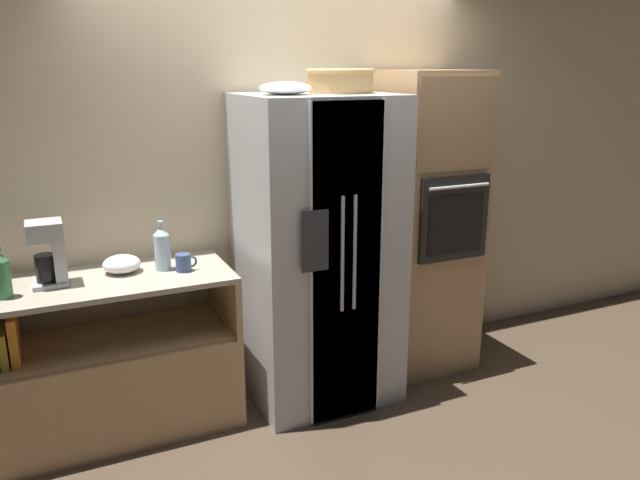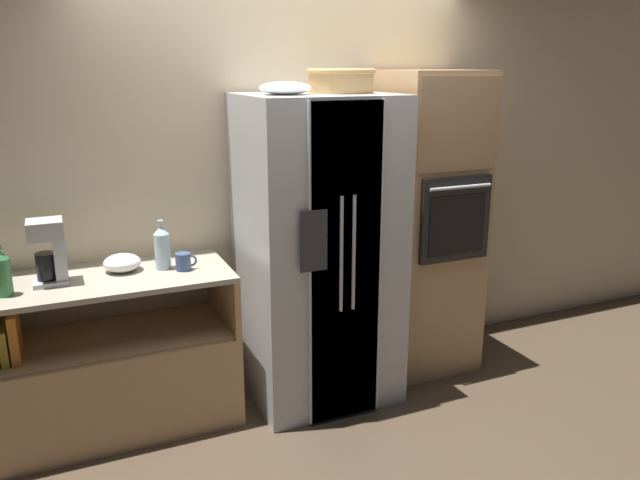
{
  "view_description": "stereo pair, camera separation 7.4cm",
  "coord_description": "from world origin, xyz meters",
  "px_view_note": "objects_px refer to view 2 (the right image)",
  "views": [
    {
      "loc": [
        -1.47,
        -3.32,
        2.03
      ],
      "look_at": [
        0.02,
        -0.08,
        1.03
      ],
      "focal_mm": 35.0,
      "sensor_mm": 36.0,
      "label": 1
    },
    {
      "loc": [
        -1.41,
        -3.35,
        2.03
      ],
      "look_at": [
        0.02,
        -0.08,
        1.03
      ],
      "focal_mm": 35.0,
      "sensor_mm": 36.0,
      "label": 2
    }
  ],
  "objects_px": {
    "wicker_basket": "(341,80)",
    "mug": "(184,262)",
    "bottle_short": "(2,273)",
    "fruit_bowl": "(285,88)",
    "coffee_maker": "(51,249)",
    "bottle_tall": "(162,247)",
    "mixing_bowl": "(122,263)",
    "wall_oven": "(426,224)",
    "refrigerator": "(318,251)"
  },
  "relations": [
    {
      "from": "refrigerator",
      "to": "bottle_short",
      "type": "relative_size",
      "value": 7.05
    },
    {
      "from": "refrigerator",
      "to": "fruit_bowl",
      "type": "distance_m",
      "value": 1.0
    },
    {
      "from": "fruit_bowl",
      "to": "coffee_maker",
      "type": "relative_size",
      "value": 0.84
    },
    {
      "from": "wall_oven",
      "to": "wicker_basket",
      "type": "relative_size",
      "value": 5.0
    },
    {
      "from": "wicker_basket",
      "to": "mug",
      "type": "xyz_separation_m",
      "value": [
        -0.97,
        0.02,
        -0.99
      ]
    },
    {
      "from": "bottle_short",
      "to": "refrigerator",
      "type": "bearing_deg",
      "value": 0.36
    },
    {
      "from": "fruit_bowl",
      "to": "coffee_maker",
      "type": "bearing_deg",
      "value": 173.36
    },
    {
      "from": "wall_oven",
      "to": "bottle_short",
      "type": "distance_m",
      "value": 2.57
    },
    {
      "from": "bottle_tall",
      "to": "bottle_short",
      "type": "height_order",
      "value": "bottle_tall"
    },
    {
      "from": "bottle_tall",
      "to": "bottle_short",
      "type": "bearing_deg",
      "value": -171.59
    },
    {
      "from": "bottle_short",
      "to": "fruit_bowl",
      "type": "bearing_deg",
      "value": -1.58
    },
    {
      "from": "wicker_basket",
      "to": "fruit_bowl",
      "type": "xyz_separation_m",
      "value": [
        -0.37,
        -0.06,
        -0.04
      ]
    },
    {
      "from": "wall_oven",
      "to": "bottle_tall",
      "type": "xyz_separation_m",
      "value": [
        -1.75,
        0.02,
        0.03
      ]
    },
    {
      "from": "fruit_bowl",
      "to": "bottle_tall",
      "type": "distance_m",
      "value": 1.13
    },
    {
      "from": "bottle_tall",
      "to": "mixing_bowl",
      "type": "bearing_deg",
      "value": 167.89
    },
    {
      "from": "wicker_basket",
      "to": "coffee_maker",
      "type": "xyz_separation_m",
      "value": [
        -1.64,
        0.08,
        -0.85
      ]
    },
    {
      "from": "refrigerator",
      "to": "fruit_bowl",
      "type": "xyz_separation_m",
      "value": [
        -0.22,
        -0.05,
        0.98
      ]
    },
    {
      "from": "wall_oven",
      "to": "coffee_maker",
      "type": "height_order",
      "value": "wall_oven"
    },
    {
      "from": "refrigerator",
      "to": "mug",
      "type": "height_order",
      "value": "refrigerator"
    },
    {
      "from": "refrigerator",
      "to": "mixing_bowl",
      "type": "xyz_separation_m",
      "value": [
        -1.13,
        0.16,
        0.02
      ]
    },
    {
      "from": "fruit_bowl",
      "to": "mug",
      "type": "bearing_deg",
      "value": 171.72
    },
    {
      "from": "bottle_short",
      "to": "mug",
      "type": "height_order",
      "value": "bottle_short"
    },
    {
      "from": "bottle_short",
      "to": "mug",
      "type": "bearing_deg",
      "value": 2.82
    },
    {
      "from": "mug",
      "to": "coffee_maker",
      "type": "height_order",
      "value": "coffee_maker"
    },
    {
      "from": "fruit_bowl",
      "to": "bottle_tall",
      "type": "bearing_deg",
      "value": 166.95
    },
    {
      "from": "mixing_bowl",
      "to": "fruit_bowl",
      "type": "bearing_deg",
      "value": -12.82
    },
    {
      "from": "refrigerator",
      "to": "wall_oven",
      "type": "xyz_separation_m",
      "value": [
        0.84,
        0.09,
        0.07
      ]
    },
    {
      "from": "fruit_bowl",
      "to": "bottle_short",
      "type": "relative_size",
      "value": 1.09
    },
    {
      "from": "wicker_basket",
      "to": "bottle_short",
      "type": "bearing_deg",
      "value": -179.32
    },
    {
      "from": "mixing_bowl",
      "to": "coffee_maker",
      "type": "relative_size",
      "value": 0.6
    },
    {
      "from": "wall_oven",
      "to": "bottle_short",
      "type": "relative_size",
      "value": 7.53
    },
    {
      "from": "fruit_bowl",
      "to": "bottle_short",
      "type": "xyz_separation_m",
      "value": [
        -1.51,
        0.04,
        -0.88
      ]
    },
    {
      "from": "refrigerator",
      "to": "bottle_short",
      "type": "bearing_deg",
      "value": -179.64
    },
    {
      "from": "wicker_basket",
      "to": "mixing_bowl",
      "type": "bearing_deg",
      "value": 173.58
    },
    {
      "from": "wicker_basket",
      "to": "refrigerator",
      "type": "bearing_deg",
      "value": -175.71
    },
    {
      "from": "bottle_tall",
      "to": "mixing_bowl",
      "type": "relative_size",
      "value": 1.36
    },
    {
      "from": "mixing_bowl",
      "to": "mug",
      "type": "bearing_deg",
      "value": -20.78
    },
    {
      "from": "bottle_tall",
      "to": "mixing_bowl",
      "type": "height_order",
      "value": "bottle_tall"
    },
    {
      "from": "refrigerator",
      "to": "coffee_maker",
      "type": "relative_size",
      "value": 5.43
    },
    {
      "from": "wall_oven",
      "to": "bottle_short",
      "type": "height_order",
      "value": "wall_oven"
    },
    {
      "from": "bottle_tall",
      "to": "bottle_short",
      "type": "distance_m",
      "value": 0.82
    },
    {
      "from": "refrigerator",
      "to": "fruit_bowl",
      "type": "bearing_deg",
      "value": -166.33
    },
    {
      "from": "wall_oven",
      "to": "refrigerator",
      "type": "bearing_deg",
      "value": -174.09
    },
    {
      "from": "wall_oven",
      "to": "wicker_basket",
      "type": "distance_m",
      "value": 1.17
    },
    {
      "from": "fruit_bowl",
      "to": "bottle_short",
      "type": "height_order",
      "value": "fruit_bowl"
    },
    {
      "from": "bottle_tall",
      "to": "mug",
      "type": "xyz_separation_m",
      "value": [
        0.1,
        -0.08,
        -0.08
      ]
    },
    {
      "from": "fruit_bowl",
      "to": "coffee_maker",
      "type": "xyz_separation_m",
      "value": [
        -1.27,
        0.15,
        -0.81
      ]
    },
    {
      "from": "refrigerator",
      "to": "wicker_basket",
      "type": "xyz_separation_m",
      "value": [
        0.15,
        0.01,
        1.01
      ]
    },
    {
      "from": "wall_oven",
      "to": "mixing_bowl",
      "type": "bearing_deg",
      "value": 177.96
    },
    {
      "from": "bottle_tall",
      "to": "coffee_maker",
      "type": "relative_size",
      "value": 0.82
    }
  ]
}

